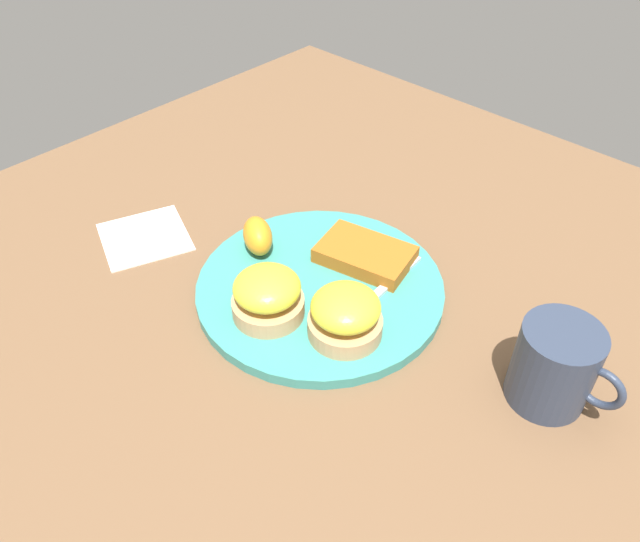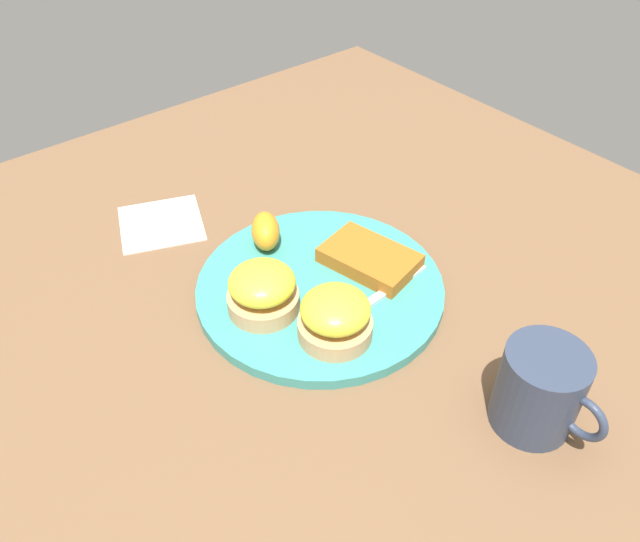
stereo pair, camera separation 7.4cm
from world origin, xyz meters
name	(u,v)px [view 2 (the right image)]	position (x,y,z in m)	size (l,w,h in m)	color
ground_plane	(320,292)	(0.00, 0.00, 0.00)	(1.10, 1.10, 0.00)	brown
plate	(320,288)	(0.00, 0.00, 0.01)	(0.30, 0.30, 0.01)	teal
sandwich_benedict_left	(262,290)	(-0.01, -0.08, 0.04)	(0.08, 0.08, 0.06)	tan
sandwich_benedict_right	(335,317)	(0.08, -0.04, 0.04)	(0.08, 0.08, 0.06)	tan
hashbrown_patty	(370,258)	(0.01, 0.07, 0.02)	(0.11, 0.07, 0.02)	#AA5A1A
orange_wedge	(266,231)	(-0.10, -0.01, 0.04)	(0.06, 0.04, 0.04)	orange
fork	(362,308)	(0.07, 0.01, 0.02)	(0.03, 0.19, 0.00)	silver
cup	(540,390)	(0.28, 0.05, 0.05)	(0.11, 0.08, 0.09)	#2D384C
napkin	(161,223)	(-0.25, -0.08, 0.00)	(0.11, 0.11, 0.00)	white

